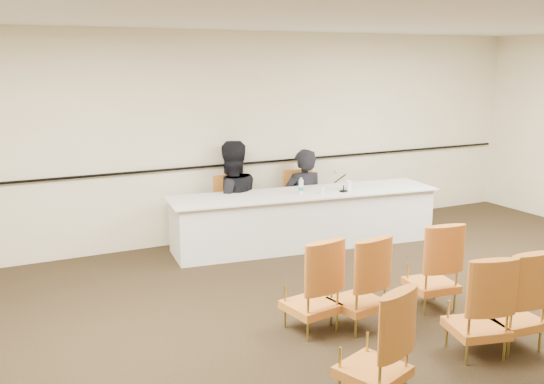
{
  "coord_description": "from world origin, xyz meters",
  "views": [
    {
      "loc": [
        -3.53,
        -4.09,
        2.58
      ],
      "look_at": [
        -0.19,
        2.6,
        0.96
      ],
      "focal_mm": 40.0,
      "sensor_mm": 36.0,
      "label": 1
    }
  ],
  "objects_px": {
    "panelist_second": "(231,207)",
    "aud_chair_front_mid": "(358,281)",
    "drinking_glass": "(322,190)",
    "aud_chair_back_left": "(374,344)",
    "coffee_cup": "(348,185)",
    "aud_chair_front_right": "(432,264)",
    "aud_chair_back_mid": "(478,304)",
    "microphone": "(344,182)",
    "panelist_main_chair": "(303,203)",
    "panelist_second_chair": "(231,209)",
    "panel_table": "(305,219)",
    "panelist_main": "(303,207)",
    "aud_chair_back_right": "(513,297)",
    "water_bottle": "(301,185)",
    "aud_chair_front_left": "(311,284)"
  },
  "relations": [
    {
      "from": "panelist_second",
      "to": "aud_chair_front_mid",
      "type": "distance_m",
      "value": 3.27
    },
    {
      "from": "drinking_glass",
      "to": "aud_chair_back_left",
      "type": "relative_size",
      "value": 0.11
    },
    {
      "from": "aud_chair_back_left",
      "to": "coffee_cup",
      "type": "bearing_deg",
      "value": 39.46
    },
    {
      "from": "aud_chair_front_right",
      "to": "aud_chair_back_mid",
      "type": "relative_size",
      "value": 1.0
    },
    {
      "from": "microphone",
      "to": "aud_chair_front_mid",
      "type": "relative_size",
      "value": 0.31
    },
    {
      "from": "panelist_main_chair",
      "to": "panelist_second_chair",
      "type": "height_order",
      "value": "same"
    },
    {
      "from": "drinking_glass",
      "to": "panel_table",
      "type": "bearing_deg",
      "value": 138.9
    },
    {
      "from": "panelist_main_chair",
      "to": "aud_chair_back_mid",
      "type": "distance_m",
      "value": 4.12
    },
    {
      "from": "microphone",
      "to": "panelist_main_chair",
      "type": "bearing_deg",
      "value": 93.74
    },
    {
      "from": "aud_chair_front_right",
      "to": "aud_chair_back_mid",
      "type": "distance_m",
      "value": 1.07
    },
    {
      "from": "panelist_main",
      "to": "aud_chair_back_left",
      "type": "xyz_separation_m",
      "value": [
        -1.81,
        -4.31,
        0.06
      ]
    },
    {
      "from": "microphone",
      "to": "aud_chair_back_right",
      "type": "bearing_deg",
      "value": -109.14
    },
    {
      "from": "panelist_main_chair",
      "to": "water_bottle",
      "type": "xyz_separation_m",
      "value": [
        -0.35,
        -0.56,
        0.41
      ]
    },
    {
      "from": "panelist_main_chair",
      "to": "panelist_second",
      "type": "distance_m",
      "value": 1.14
    },
    {
      "from": "panel_table",
      "to": "aud_chair_front_right",
      "type": "relative_size",
      "value": 4.05
    },
    {
      "from": "drinking_glass",
      "to": "aud_chair_back_right",
      "type": "relative_size",
      "value": 0.11
    },
    {
      "from": "panelist_second_chair",
      "to": "aud_chair_back_mid",
      "type": "relative_size",
      "value": 1.0
    },
    {
      "from": "panelist_main",
      "to": "water_bottle",
      "type": "distance_m",
      "value": 0.81
    },
    {
      "from": "panelist_second_chair",
      "to": "aud_chair_front_left",
      "type": "height_order",
      "value": "same"
    },
    {
      "from": "coffee_cup",
      "to": "aud_chair_back_left",
      "type": "relative_size",
      "value": 0.15
    },
    {
      "from": "aud_chair_back_right",
      "to": "microphone",
      "type": "bearing_deg",
      "value": 89.18
    },
    {
      "from": "aud_chair_back_left",
      "to": "panelist_second_chair",
      "type": "bearing_deg",
      "value": 61.48
    },
    {
      "from": "water_bottle",
      "to": "panelist_second",
      "type": "bearing_deg",
      "value": 138.09
    },
    {
      "from": "aud_chair_front_mid",
      "to": "aud_chair_front_right",
      "type": "distance_m",
      "value": 0.99
    },
    {
      "from": "panelist_second_chair",
      "to": "aud_chair_back_mid",
      "type": "height_order",
      "value": "same"
    },
    {
      "from": "panelist_main",
      "to": "aud_chair_back_mid",
      "type": "bearing_deg",
      "value": 86.85
    },
    {
      "from": "microphone",
      "to": "aud_chair_front_mid",
      "type": "xyz_separation_m",
      "value": [
        -1.39,
        -2.39,
        -0.44
      ]
    },
    {
      "from": "panelist_second_chair",
      "to": "drinking_glass",
      "type": "bearing_deg",
      "value": -32.15
    },
    {
      "from": "panelist_second",
      "to": "aud_chair_back_mid",
      "type": "distance_m",
      "value": 4.26
    },
    {
      "from": "aud_chair_back_mid",
      "to": "drinking_glass",
      "type": "bearing_deg",
      "value": 97.07
    },
    {
      "from": "microphone",
      "to": "panelist_second",
      "type": "bearing_deg",
      "value": 133.8
    },
    {
      "from": "aud_chair_front_right",
      "to": "aud_chair_back_mid",
      "type": "xyz_separation_m",
      "value": [
        -0.36,
        -1.01,
        0.0
      ]
    },
    {
      "from": "coffee_cup",
      "to": "aud_chair_back_mid",
      "type": "relative_size",
      "value": 0.15
    },
    {
      "from": "panelist_second",
      "to": "microphone",
      "type": "xyz_separation_m",
      "value": [
        1.36,
        -0.88,
        0.41
      ]
    },
    {
      "from": "aud_chair_front_right",
      "to": "aud_chair_back_left",
      "type": "distance_m",
      "value": 2.05
    },
    {
      "from": "panelist_main",
      "to": "aud_chair_front_mid",
      "type": "xyz_separation_m",
      "value": [
        -1.16,
        -3.14,
        0.06
      ]
    },
    {
      "from": "panelist_main_chair",
      "to": "panelist_second_chair",
      "type": "bearing_deg",
      "value": -180.0
    },
    {
      "from": "panelist_main",
      "to": "aud_chair_front_left",
      "type": "height_order",
      "value": "panelist_main"
    },
    {
      "from": "drinking_glass",
      "to": "panelist_main_chair",
      "type": "bearing_deg",
      "value": 82.59
    },
    {
      "from": "aud_chair_front_left",
      "to": "aud_chair_back_left",
      "type": "bearing_deg",
      "value": -107.7
    },
    {
      "from": "microphone",
      "to": "aud_chair_front_mid",
      "type": "distance_m",
      "value": 2.8
    },
    {
      "from": "aud_chair_front_mid",
      "to": "aud_chair_back_right",
      "type": "relative_size",
      "value": 1.0
    },
    {
      "from": "microphone",
      "to": "aud_chair_front_left",
      "type": "xyz_separation_m",
      "value": [
        -1.83,
        -2.25,
        -0.44
      ]
    },
    {
      "from": "panel_table",
      "to": "drinking_glass",
      "type": "distance_m",
      "value": 0.5
    },
    {
      "from": "coffee_cup",
      "to": "panelist_second",
      "type": "bearing_deg",
      "value": 150.68
    },
    {
      "from": "panel_table",
      "to": "coffee_cup",
      "type": "relative_size",
      "value": 26.97
    },
    {
      "from": "aud_chair_front_right",
      "to": "aud_chair_back_mid",
      "type": "bearing_deg",
      "value": -101.33
    },
    {
      "from": "panelist_second",
      "to": "panelist_second_chair",
      "type": "xyz_separation_m",
      "value": [
        0.0,
        -0.0,
        -0.03
      ]
    },
    {
      "from": "panel_table",
      "to": "water_bottle",
      "type": "height_order",
      "value": "water_bottle"
    },
    {
      "from": "panelist_second_chair",
      "to": "microphone",
      "type": "relative_size",
      "value": 3.23
    }
  ]
}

